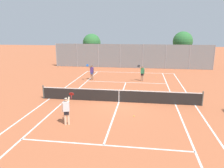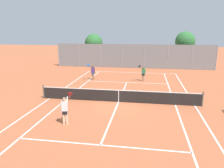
{
  "view_description": "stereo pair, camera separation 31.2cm",
  "coord_description": "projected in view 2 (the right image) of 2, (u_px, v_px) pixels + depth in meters",
  "views": [
    {
      "loc": [
        1.71,
        -15.48,
        5.24
      ],
      "look_at": [
        -0.74,
        1.5,
        1.0
      ],
      "focal_mm": 35.0,
      "sensor_mm": 36.0,
      "label": 1
    },
    {
      "loc": [
        2.02,
        -15.43,
        5.24
      ],
      "look_at": [
        -0.74,
        1.5,
        1.0
      ],
      "focal_mm": 35.0,
      "sensor_mm": 36.0,
      "label": 2
    }
  ],
  "objects": [
    {
      "name": "tree_behind_left",
      "position": [
        94.0,
        43.0,
        32.7
      ],
      "size": [
        2.64,
        2.64,
        4.74
      ],
      "color": "brown",
      "rests_on": "ground"
    },
    {
      "name": "player_far_right",
      "position": [
        143.0,
        73.0,
        22.81
      ],
      "size": [
        0.83,
        0.7,
        1.77
      ],
      "color": "tan",
      "rests_on": "ground"
    },
    {
      "name": "loose_tennis_ball_0",
      "position": [
        133.0,
        116.0,
        13.57
      ],
      "size": [
        0.07,
        0.07,
        0.07
      ],
      "primitive_type": "sphere",
      "color": "#D1DB33",
      "rests_on": "ground"
    },
    {
      "name": "player_far_left",
      "position": [
        93.0,
        71.0,
        23.45
      ],
      "size": [
        0.77,
        0.71,
        1.77
      ],
      "color": "#936B4C",
      "rests_on": "ground"
    },
    {
      "name": "court_line_markings",
      "position": [
        119.0,
        102.0,
        16.36
      ],
      "size": [
        11.1,
        23.9,
        0.01
      ],
      "color": "silver",
      "rests_on": "ground"
    },
    {
      "name": "ground_plane",
      "position": [
        119.0,
        102.0,
        16.36
      ],
      "size": [
        120.0,
        120.0,
        0.0
      ],
      "primitive_type": "plane",
      "color": "#B25B38"
    },
    {
      "name": "tennis_net",
      "position": [
        119.0,
        96.0,
        16.24
      ],
      "size": [
        12.0,
        0.1,
        1.07
      ],
      "color": "#474C47",
      "rests_on": "ground"
    },
    {
      "name": "loose_tennis_ball_1",
      "position": [
        157.0,
        77.0,
        25.01
      ],
      "size": [
        0.07,
        0.07,
        0.07
      ],
      "primitive_type": "sphere",
      "color": "#D1DB33",
      "rests_on": "ground"
    },
    {
      "name": "player_near_side",
      "position": [
        65.0,
        109.0,
        12.29
      ],
      "size": [
        0.55,
        0.83,
        1.77
      ],
      "color": "beige",
      "rests_on": "ground"
    },
    {
      "name": "back_fence",
      "position": [
        133.0,
        56.0,
        30.71
      ],
      "size": [
        22.27,
        0.08,
        3.36
      ],
      "color": "gray",
      "rests_on": "ground"
    },
    {
      "name": "tree_behind_right",
      "position": [
        185.0,
        42.0,
        32.73
      ],
      "size": [
        2.94,
        2.94,
        5.08
      ],
      "color": "brown",
      "rests_on": "ground"
    }
  ]
}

